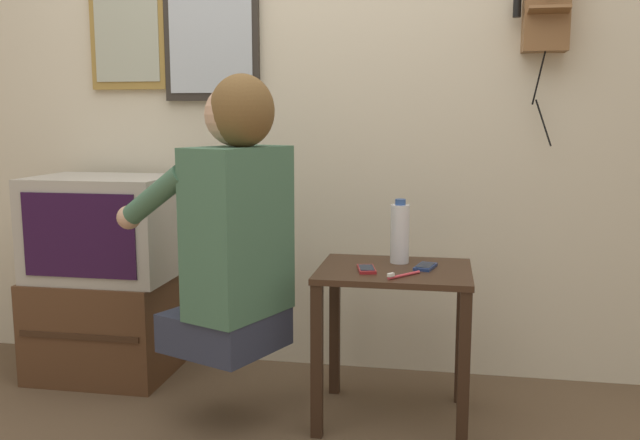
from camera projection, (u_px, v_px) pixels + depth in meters
name	position (u px, v px, depth m)	size (l,w,h in m)	color
wall_back	(308.00, 83.00, 2.97)	(6.80, 0.05, 2.55)	beige
side_table	(394.00, 301.00, 2.50)	(0.56, 0.45, 0.58)	#382316
person	(233.00, 221.00, 2.39)	(0.63, 0.55, 0.98)	#2D3347
tv_stand	(105.00, 325.00, 2.98)	(0.59, 0.45, 0.44)	#51331E
television	(104.00, 227.00, 2.91)	(0.59, 0.43, 0.44)	#ADA89E
framed_picture	(128.00, 34.00, 3.04)	(0.35, 0.03, 0.49)	olive
wall_mirror	(211.00, 23.00, 2.96)	(0.43, 0.03, 0.67)	#2D2823
cell_phone_held	(366.00, 269.00, 2.44)	(0.08, 0.13, 0.01)	maroon
cell_phone_spare	(425.00, 267.00, 2.48)	(0.09, 0.13, 0.01)	navy
water_bottle	(400.00, 233.00, 2.56)	(0.07, 0.07, 0.24)	silver
toothbrush	(402.00, 275.00, 2.34)	(0.11, 0.13, 0.02)	#D83F4C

